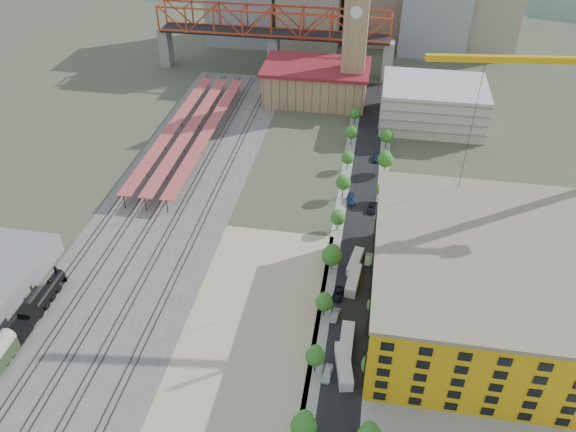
% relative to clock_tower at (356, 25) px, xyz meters
% --- Properties ---
extents(ground, '(400.00, 400.00, 0.00)m').
position_rel_clock_tower_xyz_m(ground, '(-8.00, -79.99, -28.70)').
color(ground, '#474C38').
rests_on(ground, ground).
extents(ballast_strip, '(36.00, 165.00, 0.06)m').
position_rel_clock_tower_xyz_m(ballast_strip, '(-44.00, -62.49, -28.67)').
color(ballast_strip, '#605E59').
rests_on(ballast_strip, ground).
extents(dirt_lot, '(28.00, 67.00, 0.06)m').
position_rel_clock_tower_xyz_m(dirt_lot, '(-12.00, -111.49, -28.67)').
color(dirt_lot, tan).
rests_on(dirt_lot, ground).
extents(street_asphalt, '(12.00, 170.00, 0.06)m').
position_rel_clock_tower_xyz_m(street_asphalt, '(8.00, -64.99, -28.67)').
color(street_asphalt, black).
rests_on(street_asphalt, ground).
extents(sidewalk_west, '(3.00, 170.00, 0.04)m').
position_rel_clock_tower_xyz_m(sidewalk_west, '(2.50, -64.99, -28.68)').
color(sidewalk_west, gray).
rests_on(sidewalk_west, ground).
extents(sidewalk_east, '(3.00, 170.00, 0.04)m').
position_rel_clock_tower_xyz_m(sidewalk_east, '(13.50, -64.99, -28.68)').
color(sidewalk_east, gray).
rests_on(sidewalk_east, ground).
extents(construction_pad, '(50.00, 90.00, 0.06)m').
position_rel_clock_tower_xyz_m(construction_pad, '(37.00, -99.99, -28.67)').
color(construction_pad, gray).
rests_on(construction_pad, ground).
extents(rail_tracks, '(26.56, 160.00, 0.18)m').
position_rel_clock_tower_xyz_m(rail_tracks, '(-45.80, -62.49, -28.55)').
color(rail_tracks, '#382B23').
rests_on(rail_tracks, ground).
extents(platform_canopies, '(16.00, 80.00, 4.12)m').
position_rel_clock_tower_xyz_m(platform_canopies, '(-49.00, -34.99, -24.70)').
color(platform_canopies, '#B04943').
rests_on(platform_canopies, ground).
extents(station_hall, '(38.00, 24.00, 13.10)m').
position_rel_clock_tower_xyz_m(station_hall, '(-13.00, 2.01, -22.03)').
color(station_hall, tan).
rests_on(station_hall, ground).
extents(clock_tower, '(12.00, 12.00, 52.00)m').
position_rel_clock_tower_xyz_m(clock_tower, '(0.00, 0.00, 0.00)').
color(clock_tower, tan).
rests_on(clock_tower, ground).
extents(parking_garage, '(34.00, 26.00, 14.00)m').
position_rel_clock_tower_xyz_m(parking_garage, '(28.00, -9.99, -21.70)').
color(parking_garage, silver).
rests_on(parking_garage, ground).
extents(truss_bridge, '(94.00, 9.60, 25.60)m').
position_rel_clock_tower_xyz_m(truss_bridge, '(-33.00, 25.01, -9.83)').
color(truss_bridge, gray).
rests_on(truss_bridge, ground).
extents(construction_building, '(44.60, 50.60, 18.80)m').
position_rel_clock_tower_xyz_m(construction_building, '(34.00, -99.99, -19.29)').
color(construction_building, orange).
rests_on(construction_building, ground).
extents(street_trees, '(15.40, 124.40, 8.00)m').
position_rel_clock_tower_xyz_m(street_trees, '(8.00, -74.99, -28.70)').
color(street_trees, '#267021').
rests_on(street_trees, ground).
extents(distant_hills, '(647.00, 264.00, 227.00)m').
position_rel_clock_tower_xyz_m(distant_hills, '(37.28, 180.01, -108.23)').
color(distant_hills, '#4C6B59').
rests_on(distant_hills, ground).
extents(locomotive, '(2.95, 22.76, 5.69)m').
position_rel_clock_tower_xyz_m(locomotive, '(-58.00, -114.34, -26.57)').
color(locomotive, black).
rests_on(locomotive, ground).
extents(site_trailer_a, '(4.51, 10.30, 2.73)m').
position_rel_clock_tower_xyz_m(site_trailer_a, '(8.00, -118.90, -27.33)').
color(site_trailer_a, silver).
rests_on(site_trailer_a, ground).
extents(site_trailer_b, '(2.69, 9.88, 2.70)m').
position_rel_clock_tower_xyz_m(site_trailer_b, '(8.00, -113.21, -27.35)').
color(site_trailer_b, silver).
rests_on(site_trailer_b, ground).
extents(site_trailer_c, '(3.33, 9.57, 2.57)m').
position_rel_clock_tower_xyz_m(site_trailer_c, '(8.00, -94.45, -27.41)').
color(site_trailer_c, silver).
rests_on(site_trailer_c, ground).
extents(site_trailer_d, '(3.71, 8.93, 2.37)m').
position_rel_clock_tower_xyz_m(site_trailer_d, '(8.00, -87.88, -27.51)').
color(site_trailer_d, silver).
rests_on(site_trailer_d, ground).
extents(car_0, '(2.22, 4.60, 1.51)m').
position_rel_clock_tower_xyz_m(car_0, '(5.00, -120.74, -27.94)').
color(car_0, white).
rests_on(car_0, ground).
extents(car_1, '(2.10, 4.40, 1.39)m').
position_rel_clock_tower_xyz_m(car_1, '(5.00, -105.36, -28.00)').
color(car_1, gray).
rests_on(car_1, ground).
extents(car_2, '(2.79, 5.05, 1.34)m').
position_rel_clock_tower_xyz_m(car_2, '(5.00, -98.70, -28.03)').
color(car_2, black).
rests_on(car_2, ground).
extents(car_3, '(2.72, 5.23, 1.45)m').
position_rel_clock_tower_xyz_m(car_3, '(5.00, -61.86, -27.97)').
color(car_3, navy).
rests_on(car_3, ground).
extents(car_5, '(1.70, 4.29, 1.39)m').
position_rel_clock_tower_xyz_m(car_5, '(11.00, -85.95, -28.00)').
color(car_5, '#AAAAAF').
rests_on(car_5, ground).
extents(car_6, '(2.91, 5.30, 1.41)m').
position_rel_clock_tower_xyz_m(car_6, '(11.00, -64.65, -27.99)').
color(car_6, black).
rests_on(car_6, ground).
extents(car_7, '(2.54, 5.14, 1.44)m').
position_rel_clock_tower_xyz_m(car_7, '(11.00, -37.86, -27.98)').
color(car_7, navy).
rests_on(car_7, ground).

